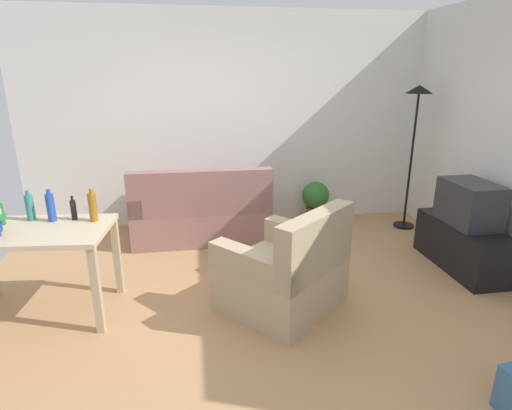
{
  "coord_description": "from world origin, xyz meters",
  "views": [
    {
      "loc": [
        -0.46,
        -3.19,
        1.96
      ],
      "look_at": [
        0.1,
        0.5,
        0.75
      ],
      "focal_mm": 28.91,
      "sensor_mm": 36.0,
      "label": 1
    }
  ],
  "objects_px": {
    "couch": "(202,214)",
    "bottle_amber": "(93,207)",
    "torchiere_lamp": "(416,119)",
    "bottle_tall": "(30,207)",
    "bottle_green": "(0,214)",
    "desk": "(33,242)",
    "potted_plant": "(315,199)",
    "armchair": "(286,273)",
    "tv": "(470,203)",
    "bottle_blue": "(51,207)",
    "bottle_dark": "(74,210)",
    "tv_stand": "(462,246)"
  },
  "relations": [
    {
      "from": "desk",
      "to": "bottle_blue",
      "type": "relative_size",
      "value": 4.54
    },
    {
      "from": "potted_plant",
      "to": "armchair",
      "type": "relative_size",
      "value": 0.46
    },
    {
      "from": "bottle_blue",
      "to": "bottle_dark",
      "type": "height_order",
      "value": "bottle_blue"
    },
    {
      "from": "couch",
      "to": "bottle_tall",
      "type": "height_order",
      "value": "bottle_tall"
    },
    {
      "from": "bottle_blue",
      "to": "bottle_amber",
      "type": "relative_size",
      "value": 0.98
    },
    {
      "from": "tv",
      "to": "potted_plant",
      "type": "height_order",
      "value": "tv"
    },
    {
      "from": "couch",
      "to": "desk",
      "type": "xyz_separation_m",
      "value": [
        -1.38,
        -1.47,
        0.34
      ]
    },
    {
      "from": "tv",
      "to": "bottle_amber",
      "type": "height_order",
      "value": "bottle_amber"
    },
    {
      "from": "couch",
      "to": "bottle_amber",
      "type": "bearing_deg",
      "value": 55.6
    },
    {
      "from": "tv",
      "to": "desk",
      "type": "distance_m",
      "value": 4.04
    },
    {
      "from": "desk",
      "to": "torchiere_lamp",
      "type": "bearing_deg",
      "value": 24.85
    },
    {
      "from": "bottle_green",
      "to": "bottle_dark",
      "type": "height_order",
      "value": "bottle_green"
    },
    {
      "from": "tv_stand",
      "to": "bottle_green",
      "type": "distance_m",
      "value": 4.34
    },
    {
      "from": "armchair",
      "to": "bottle_blue",
      "type": "bearing_deg",
      "value": -52.57
    },
    {
      "from": "bottle_tall",
      "to": "desk",
      "type": "bearing_deg",
      "value": -73.8
    },
    {
      "from": "potted_plant",
      "to": "bottle_amber",
      "type": "bearing_deg",
      "value": -145.88
    },
    {
      "from": "tv",
      "to": "bottle_tall",
      "type": "height_order",
      "value": "bottle_tall"
    },
    {
      "from": "bottle_blue",
      "to": "bottle_dark",
      "type": "xyz_separation_m",
      "value": [
        0.18,
        0.01,
        -0.03
      ]
    },
    {
      "from": "potted_plant",
      "to": "bottle_green",
      "type": "height_order",
      "value": "bottle_green"
    },
    {
      "from": "bottle_amber",
      "to": "bottle_dark",
      "type": "bearing_deg",
      "value": 161.58
    },
    {
      "from": "bottle_green",
      "to": "bottle_amber",
      "type": "relative_size",
      "value": 0.78
    },
    {
      "from": "torchiere_lamp",
      "to": "bottle_amber",
      "type": "bearing_deg",
      "value": -159.49
    },
    {
      "from": "torchiere_lamp",
      "to": "bottle_amber",
      "type": "height_order",
      "value": "torchiere_lamp"
    },
    {
      "from": "tv",
      "to": "desk",
      "type": "xyz_separation_m",
      "value": [
        -4.03,
        -0.26,
        -0.05
      ]
    },
    {
      "from": "tv",
      "to": "potted_plant",
      "type": "relative_size",
      "value": 1.05
    },
    {
      "from": "couch",
      "to": "bottle_green",
      "type": "distance_m",
      "value": 2.18
    },
    {
      "from": "bottle_blue",
      "to": "tv_stand",
      "type": "bearing_deg",
      "value": 1.19
    },
    {
      "from": "torchiere_lamp",
      "to": "bottle_blue",
      "type": "bearing_deg",
      "value": -161.82
    },
    {
      "from": "tv_stand",
      "to": "bottle_green",
      "type": "xyz_separation_m",
      "value": [
        -4.3,
        -0.11,
        0.61
      ]
    },
    {
      "from": "tv_stand",
      "to": "desk",
      "type": "xyz_separation_m",
      "value": [
        -4.03,
        -0.26,
        0.41
      ]
    },
    {
      "from": "torchiere_lamp",
      "to": "desk",
      "type": "distance_m",
      "value": 4.36
    },
    {
      "from": "bottle_tall",
      "to": "bottle_blue",
      "type": "xyz_separation_m",
      "value": [
        0.18,
        -0.05,
        0.01
      ]
    },
    {
      "from": "bottle_green",
      "to": "bottle_amber",
      "type": "xyz_separation_m",
      "value": [
        0.73,
        -0.02,
        0.03
      ]
    },
    {
      "from": "tv_stand",
      "to": "armchair",
      "type": "relative_size",
      "value": 0.89
    },
    {
      "from": "tv_stand",
      "to": "potted_plant",
      "type": "xyz_separation_m",
      "value": [
        -1.13,
        1.52,
        0.09
      ]
    },
    {
      "from": "bottle_blue",
      "to": "potted_plant",
      "type": "bearing_deg",
      "value": 29.92
    },
    {
      "from": "tv",
      "to": "bottle_dark",
      "type": "distance_m",
      "value": 3.75
    },
    {
      "from": "desk",
      "to": "bottle_tall",
      "type": "distance_m",
      "value": 0.33
    },
    {
      "from": "couch",
      "to": "armchair",
      "type": "xyz_separation_m",
      "value": [
        0.67,
        -1.68,
        0.01
      ]
    },
    {
      "from": "torchiere_lamp",
      "to": "bottle_green",
      "type": "bearing_deg",
      "value": -162.97
    },
    {
      "from": "couch",
      "to": "bottle_amber",
      "type": "xyz_separation_m",
      "value": [
        -0.92,
        -1.34,
        0.58
      ]
    },
    {
      "from": "tv",
      "to": "bottle_green",
      "type": "distance_m",
      "value": 4.31
    },
    {
      "from": "desk",
      "to": "bottle_amber",
      "type": "relative_size",
      "value": 4.47
    },
    {
      "from": "torchiere_lamp",
      "to": "bottle_tall",
      "type": "relative_size",
      "value": 6.9
    },
    {
      "from": "tv",
      "to": "torchiere_lamp",
      "type": "bearing_deg",
      "value": 0.17
    },
    {
      "from": "bottle_dark",
      "to": "armchair",
      "type": "bearing_deg",
      "value": -12.62
    },
    {
      "from": "armchair",
      "to": "bottle_amber",
      "type": "height_order",
      "value": "bottle_amber"
    },
    {
      "from": "desk",
      "to": "bottle_amber",
      "type": "bearing_deg",
      "value": 20.34
    },
    {
      "from": "couch",
      "to": "armchair",
      "type": "height_order",
      "value": "same"
    },
    {
      "from": "couch",
      "to": "bottle_green",
      "type": "relative_size",
      "value": 7.38
    }
  ]
}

